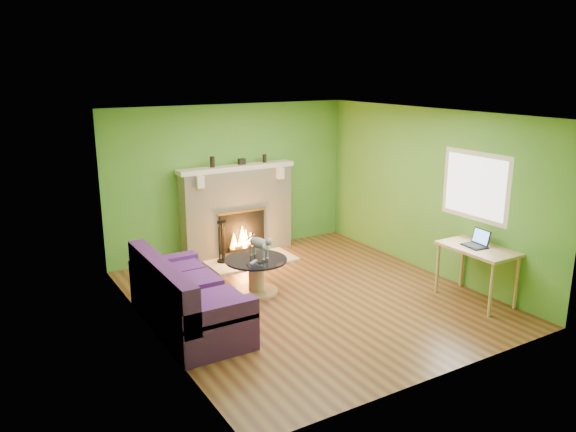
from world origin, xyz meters
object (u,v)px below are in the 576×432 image
at_px(desk, 478,254).
at_px(cat, 259,246).
at_px(coffee_table, 256,273).
at_px(sofa, 184,300).

xyz_separation_m(desk, cat, (-2.43, 1.90, -0.00)).
relative_size(coffee_table, desk, 0.85).
bearing_deg(coffee_table, desk, -36.40).
xyz_separation_m(sofa, desk, (3.81, -1.31, 0.33)).
height_order(sofa, cat, sofa).
height_order(coffee_table, desk, desk).
xyz_separation_m(sofa, cat, (1.38, 0.58, 0.33)).
xyz_separation_m(coffee_table, desk, (2.51, -1.85, 0.40)).
relative_size(sofa, coffee_table, 2.27).
distance_m(coffee_table, desk, 3.14).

